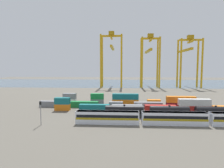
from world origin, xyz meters
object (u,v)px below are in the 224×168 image
Objects in this scene: signal_mast at (41,110)px; gantry_crane_east at (189,56)px; shipping_container_11 at (148,105)px; gantry_crane_central at (150,55)px; shipping_container_0 at (62,107)px; shipping_container_4 at (160,108)px; shipping_container_14 at (70,101)px; passenger_train at (174,118)px; shipping_container_3 at (127,108)px; shipping_container_9 at (84,104)px; freight_tank_row at (169,112)px; shipping_container_16 at (97,102)px; shipping_container_2 at (94,108)px; gantry_crane_west at (112,54)px.

signal_mast is 143.10m from gantry_crane_east.
gantry_crane_central reaches higher than shipping_container_11.
shipping_container_0 is 39.31m from shipping_container_4.
shipping_container_14 is 0.14× the size of gantry_crane_east.
gantry_crane_east is (42.22, 95.54, 26.12)m from shipping_container_4.
passenger_train is 22.05m from shipping_container_3.
shipping_container_3 is (26.20, 0.00, 0.00)m from shipping_container_0.
shipping_container_3 and shipping_container_9 have the same top height.
freight_tank_row is at bearing -70.20° from shipping_container_11.
freight_tank_row is 3.69× the size of shipping_container_11.
signal_mast is at bearing -153.55° from shipping_container_4.
passenger_train reaches higher than shipping_container_16.
shipping_container_16 is (12.78, 32.46, -3.46)m from signal_mast.
shipping_container_0 and shipping_container_11 have the same top height.
shipping_container_11 is (9.17, 6.39, 0.00)m from shipping_container_3.
gantry_crane_central is at bearing 82.04° from shipping_container_11.
shipping_container_2 is at bearing -50.08° from shipping_container_9.
signal_mast is 1.21× the size of shipping_container_0.
shipping_container_9 is at bearing 180.00° from shipping_container_11.
passenger_train is at bearing -35.67° from shipping_container_9.
shipping_container_3 is 101.89m from gantry_crane_central.
shipping_container_11 and shipping_container_14 have the same top height.
shipping_container_0 is (-40.78, 8.64, -0.78)m from freight_tank_row.
passenger_train is 32.04m from shipping_container_2.
shipping_container_2 is at bearing -90.70° from gantry_crane_west.
shipping_container_11 is at bearing -76.64° from gantry_crane_west.
shipping_container_16 is at bearing 136.96° from shipping_container_3.
shipping_container_3 is (-14.07, 16.95, -0.84)m from passenger_train.
shipping_container_9 is at bearing -114.14° from gantry_crane_central.
freight_tank_row is 3.69× the size of shipping_container_3.
shipping_container_3 is (-14.58, 8.64, -0.78)m from freight_tank_row.
shipping_container_4 is at bearing 99.69° from freight_tank_row.
signal_mast is 0.16× the size of gantry_crane_east.
shipping_container_16 is at bearing -91.21° from gantry_crane_west.
gantry_crane_west is (-25.04, 95.21, 28.24)m from shipping_container_4.
shipping_container_9 is at bearing 168.55° from shipping_container_4.
freight_tank_row is at bearing -75.68° from gantry_crane_west.
passenger_train reaches higher than shipping_container_3.
shipping_container_0 is at bearing 168.03° from freight_tank_row.
gantry_crane_central is (48.56, 83.16, 26.60)m from shipping_container_14.
shipping_container_2 is (13.36, 19.68, -3.46)m from signal_mast.
shipping_container_16 is (-0.58, 12.78, 0.00)m from shipping_container_2.
passenger_train is at bearing -78.13° from shipping_container_11.
gantry_crane_west is at bearing 103.05° from passenger_train.
shipping_container_4 is at bearing -75.27° from gantry_crane_west.
passenger_train is 5.01× the size of shipping_container_3.
shipping_container_4 is at bearing 93.27° from passenger_train.
gantry_crane_west reaches higher than shipping_container_9.
shipping_container_3 is at bearing 0.00° from shipping_container_2.
shipping_container_14 is at bearing -120.28° from gantry_crane_central.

